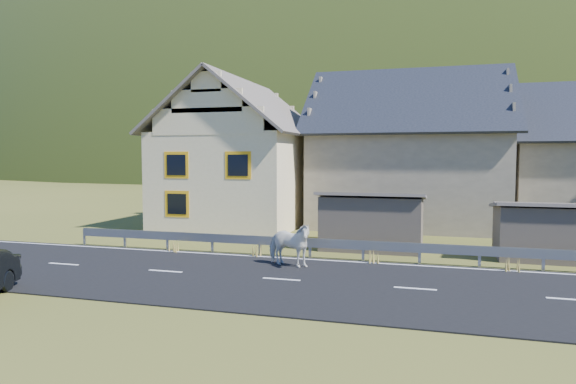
% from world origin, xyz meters
% --- Properties ---
extents(ground, '(160.00, 160.00, 0.00)m').
position_xyz_m(ground, '(0.00, 0.00, 0.00)').
color(ground, '#3E421A').
rests_on(ground, ground).
extents(road, '(60.00, 7.00, 0.04)m').
position_xyz_m(road, '(0.00, 0.00, 0.02)').
color(road, black).
rests_on(road, ground).
extents(lane_markings, '(60.00, 6.60, 0.01)m').
position_xyz_m(lane_markings, '(0.00, 0.00, 0.04)').
color(lane_markings, silver).
rests_on(lane_markings, road).
extents(guardrail, '(28.10, 0.09, 0.75)m').
position_xyz_m(guardrail, '(-0.00, 3.68, 0.56)').
color(guardrail, '#93969B').
rests_on(guardrail, ground).
extents(shed_left, '(4.30, 3.30, 2.40)m').
position_xyz_m(shed_left, '(-2.00, 6.50, 1.10)').
color(shed_left, brown).
rests_on(shed_left, ground).
extents(shed_right, '(3.80, 2.90, 2.20)m').
position_xyz_m(shed_right, '(4.50, 6.00, 1.00)').
color(shed_right, brown).
rests_on(shed_right, ground).
extents(house_cream, '(7.80, 9.80, 8.30)m').
position_xyz_m(house_cream, '(-10.00, 12.00, 4.36)').
color(house_cream, beige).
rests_on(house_cream, ground).
extents(house_stone_a, '(10.80, 9.80, 8.90)m').
position_xyz_m(house_stone_a, '(-1.00, 15.00, 4.63)').
color(house_stone_a, gray).
rests_on(house_stone_a, ground).
extents(mountain, '(440.00, 280.00, 260.00)m').
position_xyz_m(mountain, '(5.00, 180.00, -20.00)').
color(mountain, '#2E3D16').
rests_on(mountain, ground).
extents(conifer_patch, '(76.00, 50.00, 28.00)m').
position_xyz_m(conifer_patch, '(-55.00, 110.00, 6.00)').
color(conifer_patch, black).
rests_on(conifer_patch, ground).
extents(horse, '(1.29, 1.98, 1.54)m').
position_xyz_m(horse, '(-4.31, 1.88, 0.81)').
color(horse, silver).
rests_on(horse, road).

